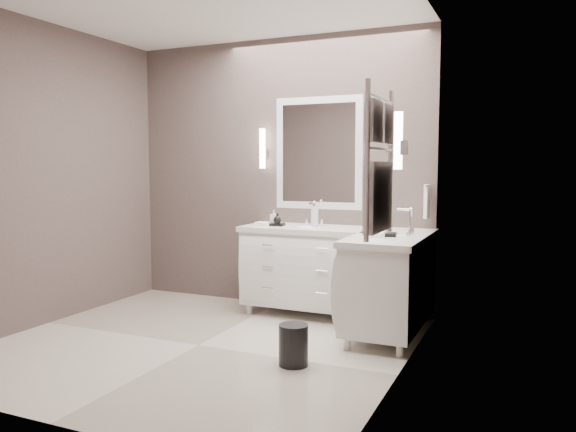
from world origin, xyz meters
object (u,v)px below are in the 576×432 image
at_px(vanity_back, 308,264).
at_px(waste_bin, 293,345).
at_px(towel_ladder, 379,171).
at_px(vanity_right, 390,278).

height_order(vanity_back, waste_bin, vanity_back).
height_order(vanity_back, towel_ladder, towel_ladder).
bearing_deg(vanity_right, waste_bin, -114.24).
xyz_separation_m(vanity_right, towel_ladder, (0.23, -1.30, 0.91)).
bearing_deg(waste_bin, vanity_back, 107.48).
relative_size(vanity_back, vanity_right, 1.00).
distance_m(vanity_right, towel_ladder, 1.60).
xyz_separation_m(towel_ladder, waste_bin, (-0.68, 0.29, -1.24)).
relative_size(vanity_back, waste_bin, 4.18).
distance_m(vanity_back, towel_ladder, 2.16).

